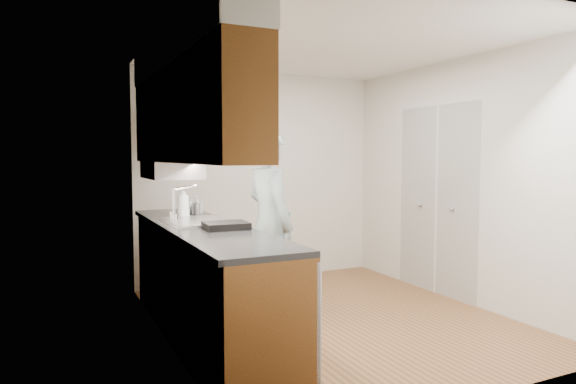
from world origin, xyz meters
The scene contains 15 objects.
floor centered at (0.00, 0.00, 0.00)m, with size 3.50×3.50×0.00m, color #945E38.
ceiling centered at (0.00, 0.00, 2.50)m, with size 3.50×3.50×0.00m, color white.
wall_left centered at (-1.50, 0.00, 1.25)m, with size 0.02×3.50×2.50m, color silver.
wall_right centered at (1.50, 0.00, 1.25)m, with size 0.02×3.50×2.50m, color silver.
wall_back centered at (0.00, 1.75, 1.25)m, with size 3.00×0.02×2.50m, color silver.
counter centered at (-1.20, 0.00, 0.49)m, with size 0.64×2.80×1.30m.
upper_cabinets centered at (-1.33, 0.05, 1.95)m, with size 0.47×2.80×1.21m.
closet_door centered at (1.49, 0.30, 1.02)m, with size 0.02×1.22×2.05m, color silver.
floor_mat centered at (-0.53, 0.21, 0.01)m, with size 0.52×0.88×0.02m, color slate.
person centered at (-0.53, 0.21, 0.99)m, with size 0.69×0.46×1.95m, color #879FA4.
soap_bottle_a centered at (-1.24, 0.55, 1.08)m, with size 0.11×0.11×0.29m, color silver.
soap_bottle_b centered at (-1.02, 0.86, 1.03)m, with size 0.08×0.08×0.17m, color silver.
soap_bottle_c centered at (-1.07, 0.98, 1.02)m, with size 0.12×0.12×0.15m, color silver.
steel_can centered at (-1.04, 0.77, 1.00)m, with size 0.06×0.06×0.11m, color #A5A5AA.
dish_rack centered at (-1.11, -0.27, 0.97)m, with size 0.33×0.28×0.05m, color black.
Camera 1 is at (-2.36, -4.03, 1.50)m, focal length 32.00 mm.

